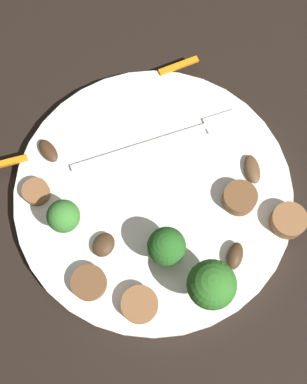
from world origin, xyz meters
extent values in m
plane|color=black|center=(0.00, 0.00, 0.00)|extent=(1.40, 1.40, 0.00)
cylinder|color=white|center=(0.00, 0.00, 0.01)|extent=(0.28, 0.28, 0.02)
cube|color=silver|center=(0.01, 0.05, 0.02)|extent=(0.14, 0.04, 0.00)
cube|color=silver|center=(0.10, 0.02, 0.02)|extent=(0.04, 0.03, 0.00)
cylinder|color=#347525|center=(-0.01, -0.11, 0.03)|extent=(0.01, 0.01, 0.03)
sphere|color=#2D6B23|center=(-0.01, -0.11, 0.06)|extent=(0.04, 0.04, 0.04)
cylinder|color=#408630|center=(-0.09, 0.02, 0.03)|extent=(0.01, 0.01, 0.02)
sphere|color=#387A2D|center=(-0.09, 0.02, 0.04)|extent=(0.03, 0.03, 0.03)
cylinder|color=#296420|center=(-0.02, -0.06, 0.03)|extent=(0.01, 0.01, 0.02)
sphere|color=#235B1E|center=(-0.02, -0.06, 0.05)|extent=(0.04, 0.04, 0.04)
cylinder|color=brown|center=(0.07, -0.05, 0.02)|extent=(0.03, 0.03, 0.02)
cylinder|color=brown|center=(-0.07, -0.09, 0.02)|extent=(0.05, 0.05, 0.01)
cylinder|color=brown|center=(0.09, -0.10, 0.02)|extent=(0.05, 0.05, 0.02)
cylinder|color=brown|center=(-0.10, -0.04, 0.02)|extent=(0.05, 0.05, 0.01)
cylinder|color=brown|center=(-0.10, 0.06, 0.02)|extent=(0.04, 0.04, 0.01)
ellipsoid|color=#422B19|center=(0.03, -0.10, 0.02)|extent=(0.03, 0.03, 0.01)
ellipsoid|color=brown|center=(0.10, -0.04, 0.02)|extent=(0.03, 0.03, 0.01)
ellipsoid|color=#422B19|center=(-0.07, 0.09, 0.02)|extent=(0.02, 0.03, 0.01)
ellipsoid|color=#422B19|center=(-0.07, -0.02, 0.02)|extent=(0.03, 0.03, 0.01)
cube|color=orange|center=(-0.11, 0.11, 0.02)|extent=(0.05, 0.02, 0.00)
cube|color=orange|center=(0.10, 0.11, 0.02)|extent=(0.05, 0.02, 0.00)
camera|label=1|loc=(-0.09, -0.13, 0.48)|focal=45.94mm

